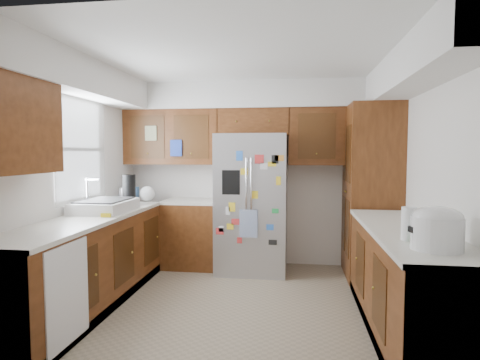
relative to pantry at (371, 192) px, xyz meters
name	(u,v)px	position (x,y,z in m)	size (l,w,h in m)	color
floor	(239,304)	(-1.50, -1.15, -1.07)	(3.60, 3.60, 0.00)	gray
room_shell	(234,129)	(-1.61, -0.79, 0.75)	(3.64, 3.24, 2.52)	silver
left_counter_run	(115,258)	(-2.86, -1.12, -0.65)	(1.36, 3.20, 0.92)	#48230D
right_counter_run	(405,286)	(0.00, -1.62, -0.65)	(0.63, 2.25, 0.92)	#48230D
pantry	(371,192)	(0.00, 0.00, 0.00)	(0.60, 0.90, 2.15)	#48230D
fridge	(252,203)	(-1.50, 0.05, -0.17)	(0.90, 0.79, 1.80)	#AEAEB4
bridge_cabinet	(254,122)	(-1.50, 0.28, 0.90)	(0.96, 0.34, 0.35)	#48230D
fridge_top_items	(240,99)	(-1.69, 0.27, 1.21)	(0.90, 0.32, 0.32)	#1052A2
sink_assembly	(105,206)	(-3.00, -1.05, -0.09)	(0.52, 0.72, 0.37)	white
left_counter_clutter	(135,193)	(-2.96, -0.31, -0.02)	(0.41, 0.83, 0.38)	black
rice_cooker	(437,227)	(0.00, -2.36, 0.00)	(0.34, 0.33, 0.29)	white
paper_towel	(409,224)	(-0.11, -2.08, -0.03)	(0.11, 0.11, 0.25)	white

